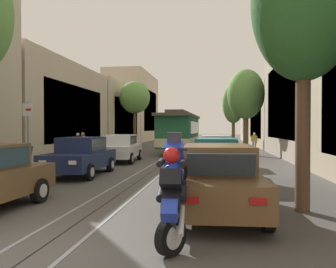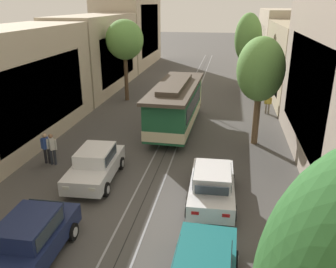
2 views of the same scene
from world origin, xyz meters
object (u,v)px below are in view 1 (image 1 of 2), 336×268
at_px(parked_car_brown_near_right, 217,179).
at_px(street_sign_post, 28,132).
at_px(parked_car_teal_second_right, 217,159).
at_px(motorcycle_with_rider, 173,188).
at_px(pedestrian_on_left_pavement, 83,144).
at_px(pedestrian_crossing_far, 254,140).
at_px(fire_hydrant, 3,174).
at_px(cable_car_trolley, 179,132).
at_px(pedestrian_on_right_pavement, 78,144).
at_px(parked_car_navy_second_left, 81,156).
at_px(street_tree_kerb_right_second, 246,95).
at_px(street_tree_kerb_right_near, 304,3).
at_px(street_tree_kerb_right_mid, 233,104).
at_px(street_tree_kerb_left_second, 135,98).
at_px(parked_car_white_mid_left, 121,148).
at_px(parked_car_white_mid_right, 216,150).

height_order(parked_car_brown_near_right, street_sign_post, street_sign_post).
bearing_deg(parked_car_teal_second_right, motorcycle_with_rider, -95.69).
relative_size(pedestrian_on_left_pavement, pedestrian_crossing_far, 1.09).
bearing_deg(fire_hydrant, parked_car_teal_second_right, 19.48).
bearing_deg(parked_car_teal_second_right, fire_hydrant, -160.52).
height_order(cable_car_trolley, pedestrian_on_right_pavement, cable_car_trolley).
distance_m(parked_car_navy_second_left, motorcycle_with_rider, 9.39).
height_order(street_tree_kerb_right_second, street_sign_post, street_tree_kerb_right_second).
bearing_deg(street_sign_post, pedestrian_crossing_far, 61.84).
bearing_deg(pedestrian_on_left_pavement, street_tree_kerb_right_near, -49.74).
bearing_deg(pedestrian_on_right_pavement, parked_car_teal_second_right, -41.27).
bearing_deg(parked_car_brown_near_right, street_tree_kerb_right_mid, 86.40).
relative_size(parked_car_brown_near_right, pedestrian_crossing_far, 2.84).
height_order(cable_car_trolley, pedestrian_on_left_pavement, cable_car_trolley).
distance_m(parked_car_teal_second_right, street_tree_kerb_left_second, 22.62).
height_order(parked_car_white_mid_left, fire_hydrant, parked_car_white_mid_left).
xyz_separation_m(parked_car_navy_second_left, pedestrian_on_right_pavement, (-3.11, 7.07, 0.14)).
bearing_deg(motorcycle_with_rider, pedestrian_on_right_pavement, 117.86).
bearing_deg(street_tree_kerb_right_second, street_sign_post, -124.55).
relative_size(street_tree_kerb_left_second, street_tree_kerb_right_near, 0.98).
relative_size(street_tree_kerb_right_near, street_sign_post, 2.30).
xyz_separation_m(parked_car_teal_second_right, street_tree_kerb_right_second, (2.14, 12.37, 3.59)).
height_order(street_tree_kerb_left_second, street_sign_post, street_tree_kerb_left_second).
relative_size(parked_car_brown_near_right, street_tree_kerb_right_second, 0.71).
height_order(street_tree_kerb_right_near, pedestrian_on_right_pavement, street_tree_kerb_right_near).
bearing_deg(pedestrian_crossing_far, street_tree_kerb_right_second, -101.75).
xyz_separation_m(street_tree_kerb_right_near, street_tree_kerb_right_mid, (0.01, 31.24, -0.12)).
relative_size(cable_car_trolley, pedestrian_crossing_far, 5.90).
height_order(parked_car_brown_near_right, street_tree_kerb_right_near, street_tree_kerb_right_near).
bearing_deg(parked_car_white_mid_left, street_tree_kerb_right_mid, 69.71).
xyz_separation_m(parked_car_navy_second_left, cable_car_trolley, (2.74, 13.10, 0.86)).
xyz_separation_m(street_tree_kerb_left_second, street_tree_kerb_right_mid, (10.13, 5.95, -0.29)).
height_order(parked_car_navy_second_left, street_tree_kerb_right_second, street_tree_kerb_right_second).
height_order(street_tree_kerb_right_mid, pedestrian_on_right_pavement, street_tree_kerb_right_mid).
height_order(street_tree_kerb_right_mid, fire_hydrant, street_tree_kerb_right_mid).
bearing_deg(parked_car_white_mid_right, pedestrian_on_right_pavement, 164.72).
xyz_separation_m(pedestrian_crossing_far, street_sign_post, (-10.50, -19.61, 0.95)).
xyz_separation_m(cable_car_trolley, pedestrian_on_right_pavement, (-5.85, -6.02, -0.72)).
bearing_deg(cable_car_trolley, street_sign_post, -105.94).
bearing_deg(pedestrian_crossing_far, parked_car_white_mid_left, -126.01).
relative_size(parked_car_white_mid_left, street_tree_kerb_right_near, 0.65).
bearing_deg(street_sign_post, cable_car_trolley, 74.06).
distance_m(parked_car_teal_second_right, cable_car_trolley, 14.00).
distance_m(street_tree_kerb_left_second, pedestrian_crossing_far, 12.47).
bearing_deg(street_sign_post, parked_car_brown_near_right, -30.17).
xyz_separation_m(parked_car_navy_second_left, parked_car_white_mid_left, (0.08, 5.72, 0.00)).
distance_m(parked_car_teal_second_right, pedestrian_on_left_pavement, 11.26).
bearing_deg(street_tree_kerb_right_near, pedestrian_crossing_far, 86.40).
height_order(parked_car_navy_second_left, pedestrian_crossing_far, parked_car_navy_second_left).
xyz_separation_m(street_tree_kerb_right_near, street_sign_post, (-9.04, 3.64, -3.04)).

